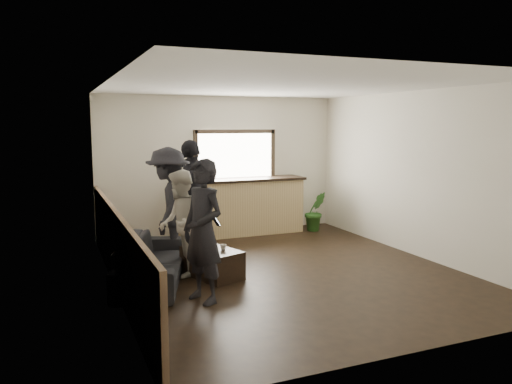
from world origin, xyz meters
name	(u,v)px	position (x,y,z in m)	size (l,w,h in m)	color
ground	(283,271)	(0.00, 0.00, 0.00)	(5.00, 6.00, 0.01)	black
room_shell	(238,178)	(-0.74, 0.00, 1.47)	(5.01, 6.01, 2.80)	silver
bar_counter	(240,203)	(0.30, 2.70, 0.64)	(2.70, 0.68, 2.13)	tan
sofa	(152,261)	(-1.96, 0.26, 0.31)	(2.09, 0.82, 0.61)	black
coffee_table	(212,263)	(-1.10, 0.15, 0.21)	(0.52, 0.94, 0.42)	black
cup_a	(199,244)	(-1.24, 0.35, 0.46)	(0.12, 0.12, 0.10)	silver
cup_b	(223,247)	(-0.97, 0.02, 0.46)	(0.09, 0.09, 0.08)	silver
potted_plant	(315,211)	(1.89, 2.39, 0.41)	(0.46, 0.37, 0.83)	#2D6623
person_a	(203,231)	(-1.51, -0.79, 0.91)	(0.65, 0.78, 1.81)	black
person_b	(180,223)	(-1.51, 0.38, 0.79)	(0.73, 0.87, 1.58)	beige
person_c	(169,206)	(-1.51, 1.12, 0.94)	(1.06, 1.37, 1.88)	black
person_d	(192,197)	(-1.00, 1.57, 0.99)	(1.06, 1.23, 1.98)	black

